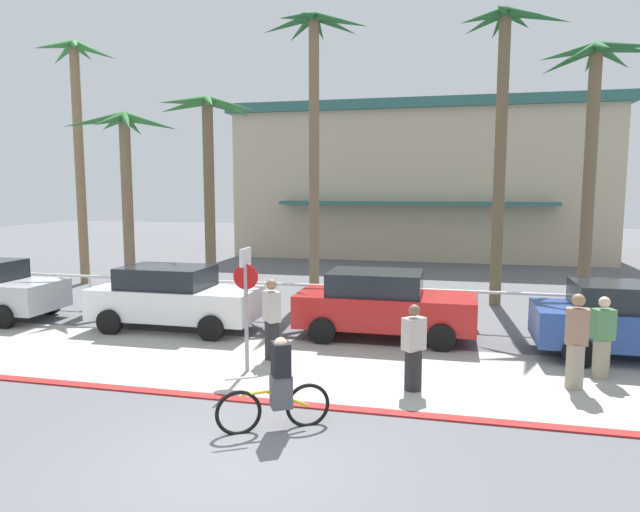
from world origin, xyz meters
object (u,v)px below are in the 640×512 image
at_px(palm_tree_1, 127,158).
at_px(pedestrian_1, 602,341).
at_px(car_red_2, 383,304).
at_px(palm_tree_3, 315,87).
at_px(palm_tree_0, 77,110).
at_px(palm_tree_5, 594,110).
at_px(stop_sign_bike_lane, 246,292).
at_px(palm_tree_2, 208,148).
at_px(pedestrian_2, 576,345).
at_px(car_white_1, 174,297).
at_px(pedestrian_0, 272,322).
at_px(car_blue_3, 637,321).
at_px(cyclist_yellow_0, 278,386).
at_px(palm_tree_4, 504,94).
at_px(pedestrian_3, 413,351).

distance_m(palm_tree_1, pedestrian_1, 14.99).
bearing_deg(palm_tree_1, car_red_2, -19.15).
xyz_separation_m(car_red_2, pedestrian_1, (4.58, -2.06, -0.11)).
distance_m(palm_tree_1, palm_tree_3, 6.82).
height_order(palm_tree_0, palm_tree_5, palm_tree_0).
bearing_deg(car_red_2, pedestrian_1, -24.20).
bearing_deg(car_red_2, stop_sign_bike_lane, -126.09).
relative_size(palm_tree_0, palm_tree_2, 1.37).
distance_m(palm_tree_5, pedestrian_2, 9.20).
relative_size(palm_tree_3, car_white_1, 2.22).
relative_size(palm_tree_0, pedestrian_0, 5.19).
bearing_deg(palm_tree_0, stop_sign_bike_lane, -41.21).
xyz_separation_m(palm_tree_1, palm_tree_5, (14.54, 1.47, 1.31)).
distance_m(palm_tree_5, pedestrian_0, 11.65).
height_order(palm_tree_3, car_blue_3, palm_tree_3).
relative_size(stop_sign_bike_lane, pedestrian_2, 1.40).
bearing_deg(palm_tree_1, stop_sign_bike_lane, -44.30).
xyz_separation_m(car_blue_3, cyclist_yellow_0, (-6.58, -5.24, -0.18)).
height_order(palm_tree_0, palm_tree_1, palm_tree_0).
bearing_deg(palm_tree_4, palm_tree_1, -171.72).
xyz_separation_m(palm_tree_1, car_white_1, (3.39, -3.47, -3.88)).
bearing_deg(car_blue_3, car_white_1, 179.16).
xyz_separation_m(palm_tree_1, car_red_2, (8.92, -3.10, -3.88)).
bearing_deg(stop_sign_bike_lane, car_blue_3, 18.87).
height_order(palm_tree_5, car_blue_3, palm_tree_5).
distance_m(car_blue_3, pedestrian_1, 1.86).
bearing_deg(palm_tree_0, palm_tree_4, -2.69).
distance_m(palm_tree_2, palm_tree_4, 9.62).
bearing_deg(pedestrian_2, palm_tree_3, 129.72).
height_order(car_blue_3, pedestrian_1, car_blue_3).
bearing_deg(pedestrian_2, palm_tree_1, 155.28).
xyz_separation_m(stop_sign_bike_lane, cyclist_yellow_0, (1.45, -2.50, -0.98)).
bearing_deg(palm_tree_4, car_white_1, -148.83).
xyz_separation_m(palm_tree_5, car_blue_3, (0.02, -5.10, -5.18)).
height_order(palm_tree_4, pedestrian_2, palm_tree_4).
relative_size(palm_tree_4, pedestrian_1, 5.60).
relative_size(palm_tree_0, palm_tree_3, 0.96).
distance_m(cyclist_yellow_0, pedestrian_2, 5.70).
xyz_separation_m(palm_tree_3, cyclist_yellow_0, (2.21, -11.48, -6.56)).
relative_size(palm_tree_2, palm_tree_3, 0.70).
bearing_deg(pedestrian_1, stop_sign_bike_lane, -170.08).
xyz_separation_m(palm_tree_2, pedestrian_0, (4.23, -6.29, -4.25)).
height_order(palm_tree_2, palm_tree_5, palm_tree_5).
bearing_deg(palm_tree_2, stop_sign_bike_lane, -61.06).
bearing_deg(car_white_1, pedestrian_3, -26.25).
height_order(palm_tree_1, palm_tree_4, palm_tree_4).
xyz_separation_m(palm_tree_1, pedestrian_0, (6.78, -5.47, -3.91)).
xyz_separation_m(cyclist_yellow_0, pedestrian_1, (5.51, 3.71, 0.07)).
xyz_separation_m(palm_tree_0, palm_tree_3, (9.35, 0.14, 0.51)).
bearing_deg(cyclist_yellow_0, car_blue_3, 38.55).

